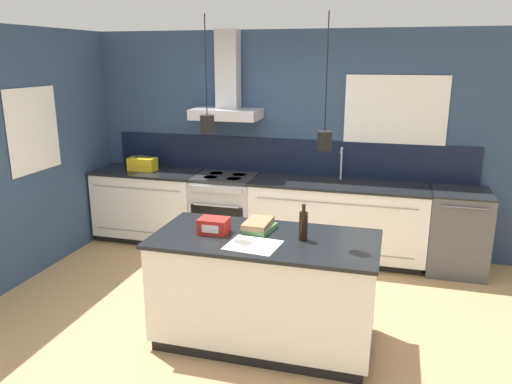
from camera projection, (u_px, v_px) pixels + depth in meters
ground_plane at (236, 320)px, 4.49m from camera, size 16.00×16.00×0.00m
wall_back at (283, 137)px, 6.00m from camera, size 5.60×2.33×2.60m
wall_left at (42, 151)px, 5.42m from camera, size 0.08×3.80×2.60m
counter_run_left at (150, 205)px, 6.38m from camera, size 1.34×0.64×0.91m
counter_run_sink at (337, 221)px, 5.76m from camera, size 2.00×0.64×1.29m
oven_range at (225, 212)px, 6.11m from camera, size 0.74×0.66×0.91m
dishwasher at (457, 232)px, 5.42m from camera, size 0.62×0.65×0.91m
kitchen_island at (265, 289)px, 4.07m from camera, size 1.79×0.89×0.91m
bottle_on_island at (303, 225)px, 3.86m from camera, size 0.07×0.07×0.29m
book_stack at (259, 226)px, 4.09m from camera, size 0.24×0.33×0.08m
red_supply_box at (214, 226)px, 4.03m from camera, size 0.24×0.18×0.12m
paper_pile at (253, 245)px, 3.78m from camera, size 0.42×0.38×0.01m
yellow_toolbox at (142, 164)px, 6.26m from camera, size 0.34×0.18×0.19m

